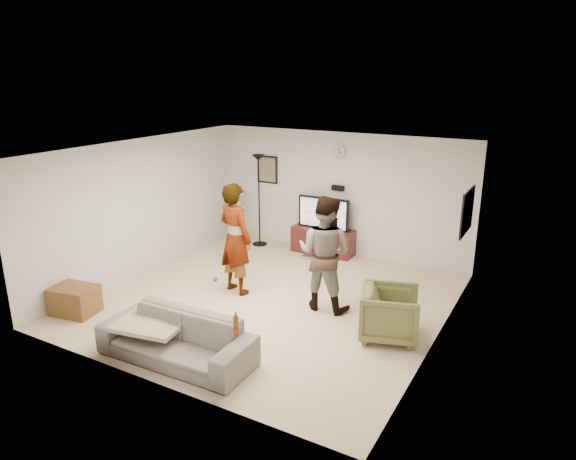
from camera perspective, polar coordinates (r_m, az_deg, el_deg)
The scene contains 24 objects.
floor at distance 8.70m, azimuth -2.03°, elevation -7.72°, with size 5.50×5.50×0.02m, color #CBB491.
ceiling at distance 7.97m, azimuth -2.22°, elevation 8.95°, with size 5.50×5.50×0.02m, color white.
wall_back at distance 10.61m, azimuth 5.65°, elevation 4.02°, with size 5.50×0.04×2.50m, color silver.
wall_front at distance 6.21m, azimuth -15.51°, elevation -6.21°, with size 5.50×0.04×2.50m, color silver.
wall_left at distance 9.91m, azimuth -15.84°, elevation 2.50°, with size 0.04×5.50×2.50m, color silver.
wall_right at distance 7.27m, azimuth 16.75°, elevation -2.85°, with size 0.04×5.50×2.50m, color silver.
wall_clock at distance 10.42m, azimuth 5.72°, elevation 8.54°, with size 0.26×0.26×0.04m, color white.
wall_speaker at distance 10.53m, azimuth 5.53°, elevation 4.64°, with size 0.25×0.10×0.10m, color black.
picture_back at distance 11.29m, azimuth -2.31°, elevation 6.70°, with size 0.42×0.03×0.52m, color #666145.
picture_right at distance 8.71m, azimuth 19.17°, elevation 1.92°, with size 0.03×0.78×0.62m, color tan.
tv_stand at distance 10.75m, azimuth 3.89°, elevation -1.19°, with size 1.30×0.45×0.54m, color #341210.
console_box at distance 10.50m, azimuth 2.81°, elevation -2.99°, with size 0.40×0.30×0.07m, color #B0AEBA.
tv at distance 10.57m, azimuth 3.95°, elevation 1.89°, with size 1.11×0.08×0.66m, color black.
tv_screen at distance 10.53m, azimuth 3.85°, elevation 1.83°, with size 1.02×0.01×0.58m, color #DA9D4D.
floor_lamp at distance 11.08m, azimuth -3.22°, elevation 3.24°, with size 0.32×0.32×1.98m, color black.
cat_tree at distance 11.56m, azimuth -5.58°, elevation 1.63°, with size 0.36×0.36×1.14m, color tan.
person_left at distance 8.70m, azimuth -5.85°, elevation -0.96°, with size 0.70×0.46×1.91m, color #B7B7B7.
person_right at distance 8.09m, azimuth 4.05°, elevation -2.58°, with size 0.90×0.70×1.84m, color #37559A.
sofa at distance 7.03m, azimuth -12.25°, elevation -11.65°, with size 2.09×0.82×0.61m, color #69645D.
throw_blanket at distance 7.25m, azimuth -14.95°, elevation -9.96°, with size 0.90×0.70×0.06m, color #BCB08D.
beer_bottle at distance 6.29m, azimuth -5.77°, elevation -10.51°, with size 0.06×0.06×0.25m, color #5C3407.
armchair at distance 7.51m, azimuth 11.18°, elevation -9.05°, with size 0.79×0.81×0.74m, color brown.
side_table at distance 8.79m, azimuth -22.51°, elevation -7.16°, with size 0.66×0.50×0.44m, color brown.
toy_ball at distance 9.48m, azimuth -8.04°, elevation -5.36°, with size 0.09×0.09×0.09m, color #059EA4.
Camera 1 is at (4.12, -6.73, 3.65)m, focal length 32.16 mm.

